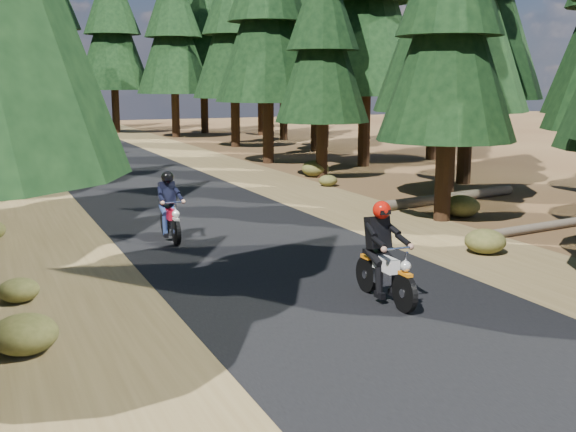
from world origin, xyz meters
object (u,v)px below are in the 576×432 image
(log_far, at_px, (541,227))
(rider_lead, at_px, (385,269))
(log_near, at_px, (448,198))
(rider_follow, at_px, (170,218))

(log_far, xyz_separation_m, rider_lead, (-6.95, -3.64, 0.49))
(log_near, distance_m, rider_follow, 9.88)
(log_near, bearing_deg, rider_follow, 179.35)
(log_far, bearing_deg, rider_lead, -160.24)
(log_far, xyz_separation_m, rider_follow, (-9.19, 2.84, 0.45))
(rider_follow, bearing_deg, log_near, -167.38)
(log_far, height_order, rider_follow, rider_follow)
(log_far, height_order, rider_lead, rider_lead)
(log_far, bearing_deg, log_near, 76.05)
(rider_lead, bearing_deg, log_far, -151.95)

